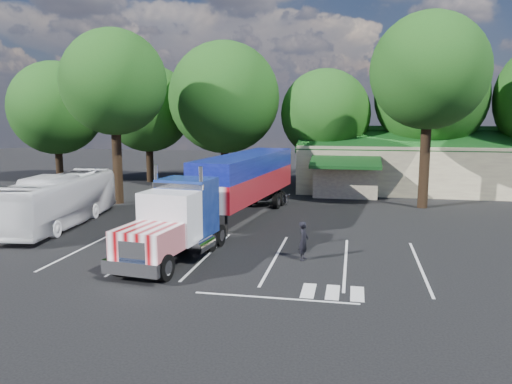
% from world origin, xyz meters
% --- Properties ---
extents(ground, '(120.00, 120.00, 0.00)m').
position_xyz_m(ground, '(0.00, 0.00, 0.00)').
color(ground, black).
rests_on(ground, ground).
extents(event_hall, '(24.20, 14.12, 5.55)m').
position_xyz_m(event_hall, '(13.74, 17.81, 2.21)').
color(event_hall, beige).
rests_on(event_hall, ground).
extents(tree_row_a, '(9.00, 9.00, 11.68)m').
position_xyz_m(tree_row_a, '(-22.00, 16.50, 7.16)').
color(tree_row_a, black).
rests_on(tree_row_a, ground).
extents(tree_row_b, '(8.40, 8.40, 11.35)m').
position_xyz_m(tree_row_b, '(-13.00, 17.80, 7.13)').
color(tree_row_b, black).
rests_on(tree_row_b, ground).
extents(tree_row_c, '(10.00, 10.00, 13.05)m').
position_xyz_m(tree_row_c, '(-5.00, 16.20, 8.04)').
color(tree_row_c, black).
rests_on(tree_row_c, ground).
extents(tree_row_d, '(8.00, 8.00, 10.60)m').
position_xyz_m(tree_row_d, '(4.00, 17.50, 6.58)').
color(tree_row_d, black).
rests_on(tree_row_d, ground).
extents(tree_row_e, '(9.60, 9.60, 12.90)m').
position_xyz_m(tree_row_e, '(13.00, 18.00, 8.09)').
color(tree_row_e, black).
rests_on(tree_row_e, ground).
extents(tree_near_left, '(7.60, 7.60, 12.65)m').
position_xyz_m(tree_near_left, '(-10.50, 6.00, 8.81)').
color(tree_near_left, black).
rests_on(tree_near_left, ground).
extents(tree_near_right, '(8.00, 8.00, 13.50)m').
position_xyz_m(tree_near_right, '(11.50, 8.50, 9.46)').
color(tree_near_right, black).
rests_on(tree_near_right, ground).
extents(semi_truck, '(5.02, 20.44, 4.25)m').
position_xyz_m(semi_truck, '(-0.39, 0.27, 2.40)').
color(semi_truck, black).
rests_on(semi_truck, ground).
extents(woman, '(0.53, 0.71, 1.78)m').
position_xyz_m(woman, '(4.50, -6.00, 0.89)').
color(woman, black).
rests_on(woman, ground).
extents(bicycle, '(0.85, 1.63, 0.81)m').
position_xyz_m(bicycle, '(1.80, 8.00, 0.41)').
color(bicycle, black).
rests_on(bicycle, ground).
extents(tour_bus, '(3.67, 11.18, 3.06)m').
position_xyz_m(tour_bus, '(-10.38, -1.70, 1.53)').
color(tour_bus, silver).
rests_on(tour_bus, ground).
extents(silver_sedan, '(4.25, 2.67, 1.32)m').
position_xyz_m(silver_sedan, '(6.70, 13.68, 0.66)').
color(silver_sedan, '#929499').
rests_on(silver_sedan, ground).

